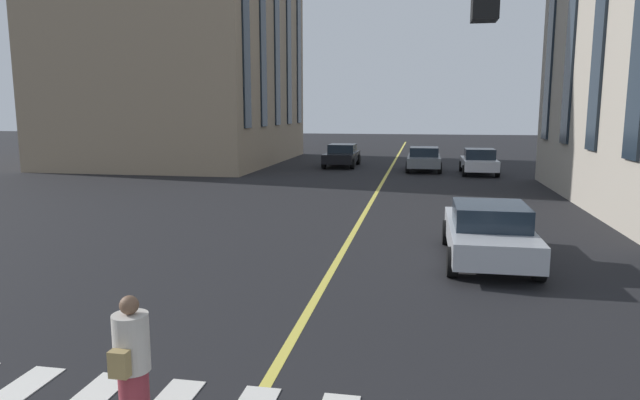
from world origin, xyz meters
name	(u,v)px	position (x,y,z in m)	size (l,w,h in m)	color
lane_centre_line	(374,198)	(20.00, 0.00, 0.00)	(80.00, 0.16, 0.01)	#D8C64C
car_grey_oncoming	(424,159)	(30.56, -1.95, 0.70)	(4.40, 1.95, 1.37)	slate
car_black_mid	(342,155)	(32.18, 3.04, 0.70)	(4.40, 1.95, 1.37)	black
car_silver_parked_b	(489,232)	(11.04, -3.42, 0.70)	(4.40, 1.95, 1.37)	#B7BABF
car_white_trailing	(479,161)	(29.29, -4.90, 0.70)	(3.90, 1.89, 1.40)	silver
pedestrian_near	(132,367)	(3.12, 1.09, 0.78)	(0.50, 0.38, 1.56)	maroon
building_left_near	(182,25)	(33.49, 13.87, 8.93)	(15.95, 12.86, 17.85)	gray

